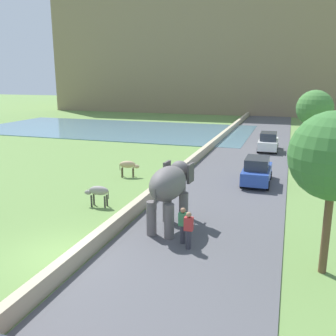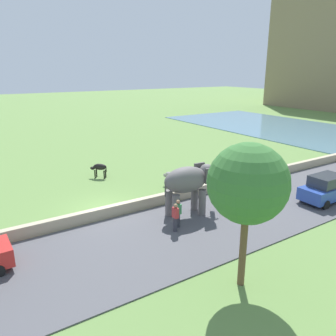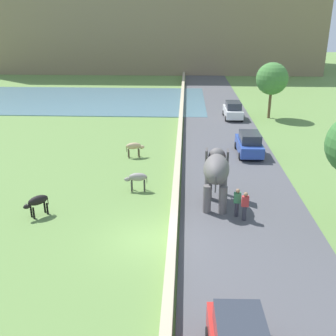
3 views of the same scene
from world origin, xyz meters
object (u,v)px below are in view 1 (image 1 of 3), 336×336
(car_white, at_px, (268,142))
(cow_grey, at_px, (98,192))
(person_beside_elephant, at_px, (189,230))
(elephant, at_px, (170,186))
(person_trailing, at_px, (183,225))
(cow_tan, at_px, (128,165))
(car_blue, at_px, (257,171))

(car_white, height_order, cow_grey, car_white)
(car_white, xyz_separation_m, cow_grey, (-7.75, -18.73, -0.06))
(person_beside_elephant, relative_size, cow_grey, 1.16)
(elephant, xyz_separation_m, person_beside_elephant, (1.39, -1.89, -1.16))
(person_trailing, distance_m, car_white, 22.01)
(elephant, height_order, cow_grey, elephant)
(person_trailing, height_order, cow_tan, person_trailing)
(car_blue, bearing_deg, car_white, 90.00)
(cow_grey, bearing_deg, car_white, 67.53)
(car_white, height_order, car_blue, same)
(person_beside_elephant, bearing_deg, cow_tan, 125.54)
(elephant, bearing_deg, car_white, 81.29)
(person_beside_elephant, height_order, cow_grey, person_beside_elephant)
(elephant, distance_m, car_blue, 9.39)
(car_blue, xyz_separation_m, cow_grey, (-7.75, -7.08, -0.06))
(elephant, distance_m, cow_tan, 9.70)
(elephant, distance_m, cow_grey, 5.06)
(cow_grey, distance_m, cow_tan, 6.23)
(person_beside_elephant, distance_m, car_blue, 10.81)
(car_white, relative_size, car_blue, 1.00)
(person_beside_elephant, distance_m, car_white, 22.38)
(elephant, bearing_deg, cow_tan, 125.34)
(elephant, xyz_separation_m, person_trailing, (1.04, -1.48, -1.16))
(person_beside_elephant, xyz_separation_m, car_blue, (1.74, 10.67, 0.03))
(car_white, distance_m, car_blue, 11.65)
(elephant, height_order, car_blue, elephant)
(car_white, height_order, cow_tan, car_white)
(person_beside_elephant, bearing_deg, elephant, 126.35)
(person_trailing, distance_m, cow_tan, 11.43)
(elephant, xyz_separation_m, cow_grey, (-4.62, 1.70, -1.20))
(person_beside_elephant, distance_m, cow_grey, 6.99)
(car_white, bearing_deg, cow_grey, -112.47)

